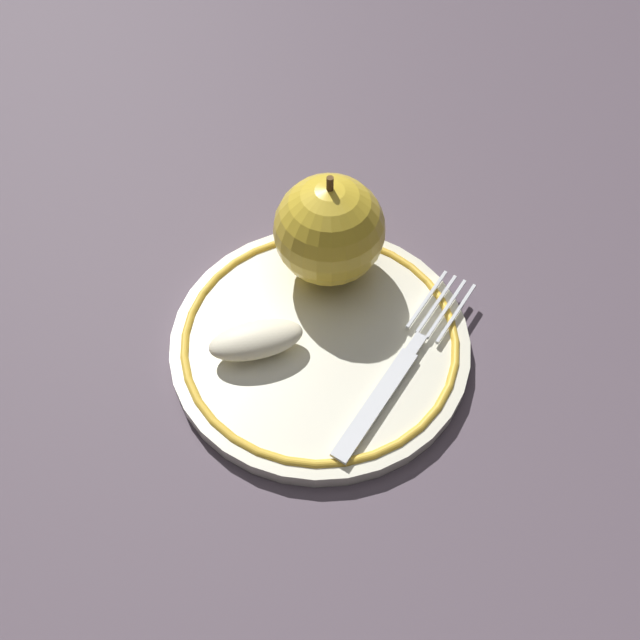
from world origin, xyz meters
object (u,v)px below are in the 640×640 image
object	(u,v)px
plate	(320,342)
fork	(401,367)
apple_red_whole	(329,230)
apple_slice_front	(255,338)

from	to	relation	value
plate	fork	xyz separation A→B (m)	(-0.03, 0.05, 0.01)
plate	fork	distance (m)	0.06
plate	apple_red_whole	distance (m)	0.08
apple_red_whole	apple_slice_front	bearing A→B (deg)	23.02
plate	apple_slice_front	distance (m)	0.05
apple_red_whole	plate	bearing A→B (deg)	52.13
apple_slice_front	plate	bearing A→B (deg)	-3.11
plate	apple_red_whole	bearing A→B (deg)	-127.87
apple_slice_front	fork	distance (m)	0.10
fork	plate	bearing A→B (deg)	97.37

